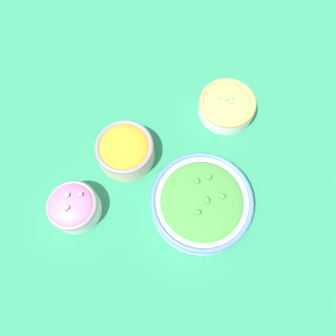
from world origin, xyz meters
name	(u,v)px	position (x,y,z in m)	size (l,w,h in m)	color
ground_plane	(168,172)	(0.00, 0.00, 0.00)	(3.00, 3.00, 0.00)	#23704C
bowl_broccoli	(201,202)	(0.04, -0.10, 0.03)	(0.23, 0.23, 0.06)	silver
bowl_carrots	(125,149)	(-0.08, 0.07, 0.04)	(0.13, 0.13, 0.07)	beige
bowl_lettuce	(227,105)	(0.19, 0.11, 0.03)	(0.14, 0.14, 0.06)	silver
bowl_red_onion	(73,206)	(-0.22, -0.02, 0.03)	(0.11, 0.11, 0.07)	silver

